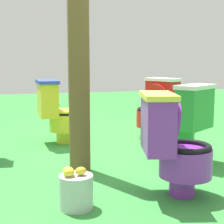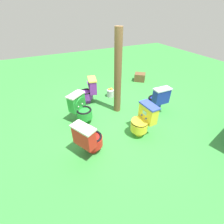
# 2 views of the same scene
# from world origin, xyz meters

# --- Properties ---
(ground) EXTENTS (14.00, 14.00, 0.00)m
(ground) POSITION_xyz_m (0.00, 0.00, 0.00)
(ground) COLOR green
(toilet_red) EXTENTS (0.62, 0.58, 0.73)m
(toilet_red) POSITION_xyz_m (1.03, 0.83, 0.37)
(toilet_red) COLOR red
(toilet_red) RESTS_ON ground
(toilet_purple) EXTENTS (0.57, 0.50, 0.73)m
(toilet_purple) POSITION_xyz_m (0.40, -1.01, 0.37)
(toilet_purple) COLOR purple
(toilet_purple) RESTS_ON ground
(toilet_yellow) EXTENTS (0.51, 0.45, 0.73)m
(toilet_yellow) POSITION_xyz_m (-0.19, 0.79, 0.37)
(toilet_yellow) COLOR yellow
(toilet_yellow) RESTS_ON ground
(toilet_green) EXTENTS (0.61, 0.63, 0.73)m
(toilet_green) POSITION_xyz_m (0.88, -0.22, 0.37)
(toilet_green) COLOR green
(toilet_green) RESTS_ON ground
(wooden_post) EXTENTS (0.18, 0.18, 2.03)m
(wooden_post) POSITION_xyz_m (-0.12, -0.28, 1.02)
(wooden_post) COLOR brown
(wooden_post) RESTS_ON ground
(lemon_bucket) EXTENTS (0.22, 0.22, 0.28)m
(lemon_bucket) POSITION_xyz_m (-0.29, -1.05, 0.12)
(lemon_bucket) COLOR #B7B7BF
(lemon_bucket) RESTS_ON ground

